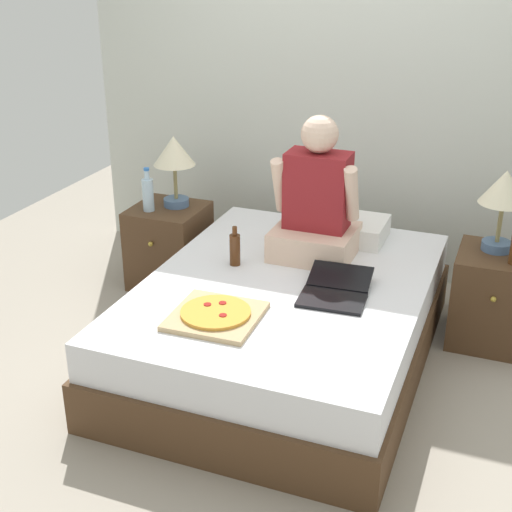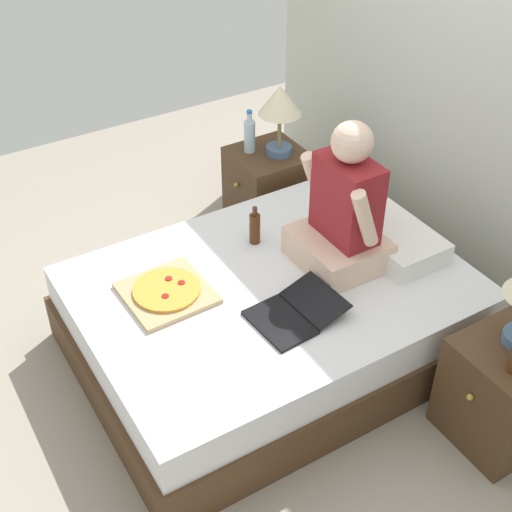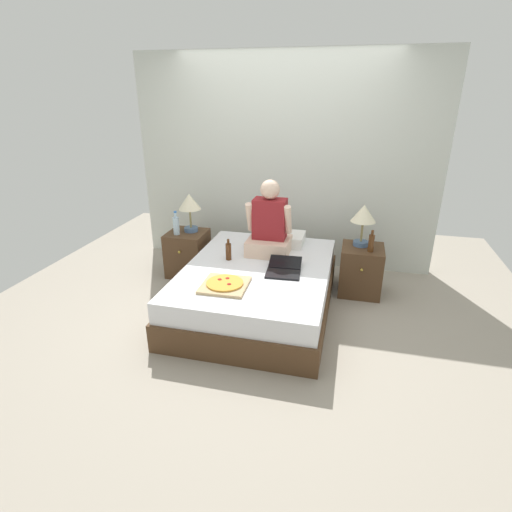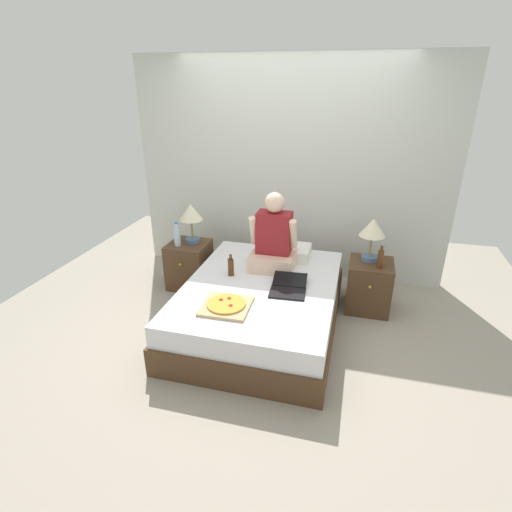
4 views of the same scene
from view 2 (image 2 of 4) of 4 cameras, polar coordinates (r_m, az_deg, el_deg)
name	(u,v)px [view 2 (image 2 of 4)]	position (r m, az deg, el deg)	size (l,w,h in m)	color
ground_plane	(271,348)	(3.85, 1.19, -7.37)	(5.65, 5.65, 0.00)	#9E9384
wall_back	(496,75)	(3.91, 18.65, 13.57)	(3.65, 0.12, 2.50)	silver
bed	(271,317)	(3.69, 1.24, -4.86)	(1.43, 1.94, 0.46)	#4C331E
nightstand_left	(268,189)	(4.61, 0.98, 5.39)	(0.44, 0.47, 0.53)	#4C331E
lamp_on_left_nightstand	(280,105)	(4.32, 1.93, 11.98)	(0.26, 0.26, 0.45)	#4C6B93
water_bottle	(250,135)	(4.44, -0.52, 9.65)	(0.07, 0.07, 0.28)	silver
nightstand_right	(504,392)	(3.47, 19.20, -10.25)	(0.44, 0.47, 0.53)	#4C331E
pillow	(394,240)	(3.78, 10.99, 1.29)	(0.52, 0.34, 0.12)	white
person_seated	(343,214)	(3.53, 6.99, 3.36)	(0.47, 0.40, 0.78)	beige
laptop	(292,315)	(3.32, 2.87, -4.73)	(0.34, 0.43, 0.07)	black
pizza_box	(167,292)	(3.47, -7.14, -2.87)	(0.41, 0.41, 0.05)	tan
beer_bottle_on_bed	(255,228)	(3.74, -0.10, 2.27)	(0.06, 0.06, 0.22)	#4C2811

